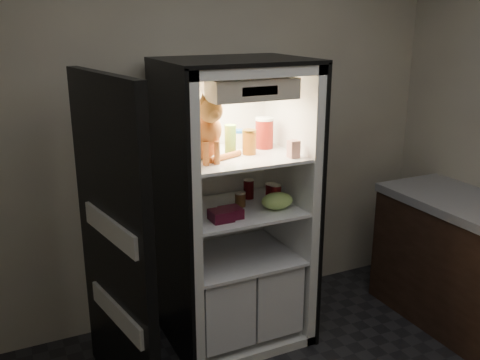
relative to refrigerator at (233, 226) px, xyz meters
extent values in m
plane|color=beige|center=(0.00, 0.42, 0.56)|extent=(3.60, 0.00, 3.60)
cube|color=white|center=(0.00, 0.29, 0.13)|extent=(0.85, 0.06, 1.85)
cube|color=white|center=(-0.40, -0.03, 0.13)|extent=(0.06, 0.70, 1.85)
cube|color=white|center=(0.40, -0.03, 0.13)|extent=(0.06, 0.70, 1.85)
cube|color=white|center=(0.00, -0.03, 1.03)|extent=(0.85, 0.70, 0.06)
cube|color=white|center=(0.00, -0.03, -0.76)|extent=(0.85, 0.70, 0.06)
cube|color=black|center=(-0.44, -0.03, 0.13)|extent=(0.02, 0.72, 1.87)
cube|color=black|center=(0.44, -0.03, 0.13)|extent=(0.02, 0.72, 1.87)
cube|color=black|center=(0.00, -0.03, 1.07)|extent=(0.90, 0.72, 0.02)
cube|color=white|center=(0.00, -0.06, 0.49)|extent=(0.73, 0.62, 0.02)
cube|color=white|center=(0.00, -0.06, 0.14)|extent=(0.73, 0.62, 0.02)
cube|color=white|center=(-0.18, -0.06, -0.44)|extent=(0.34, 0.58, 0.48)
cube|color=white|center=(0.18, -0.06, -0.44)|extent=(0.34, 0.58, 0.48)
cube|color=white|center=(0.00, -0.06, -0.19)|extent=(0.73, 0.62, 0.02)
cube|color=beige|center=(0.00, -0.27, 0.93)|extent=(0.52, 0.18, 0.12)
cube|color=black|center=(0.00, -0.36, 0.93)|extent=(0.22, 0.01, 0.05)
cube|color=black|center=(-0.84, -0.28, 0.13)|extent=(0.21, 0.87, 1.85)
cube|color=white|center=(-0.85, -0.34, -0.24)|extent=(0.17, 0.64, 0.12)
cube|color=white|center=(-0.85, -0.34, 0.26)|extent=(0.17, 0.64, 0.12)
ellipsoid|color=#B85317|center=(-0.22, -0.04, 0.60)|extent=(0.23, 0.27, 0.22)
ellipsoid|color=#B85317|center=(-0.23, -0.14, 0.69)|extent=(0.18, 0.17, 0.19)
sphere|color=#C45C26|center=(-0.23, -0.21, 0.81)|extent=(0.15, 0.15, 0.14)
sphere|color=#C45C26|center=(-0.24, -0.27, 0.80)|extent=(0.06, 0.06, 0.06)
cone|color=#C45C26|center=(-0.27, -0.20, 0.88)|extent=(0.06, 0.06, 0.06)
cone|color=#C45C26|center=(-0.19, -0.20, 0.88)|extent=(0.06, 0.06, 0.06)
cylinder|color=#B85317|center=(-0.27, -0.21, 0.57)|extent=(0.04, 0.04, 0.14)
cylinder|color=#B85317|center=(-0.20, -0.21, 0.57)|extent=(0.04, 0.04, 0.14)
cylinder|color=#B85317|center=(-0.11, -0.14, 0.52)|extent=(0.25, 0.13, 0.04)
cylinder|color=#24862D|center=(-0.04, -0.04, 0.58)|extent=(0.07, 0.07, 0.17)
cylinder|color=#24862D|center=(-0.04, -0.04, 0.68)|extent=(0.07, 0.07, 0.02)
cylinder|color=white|center=(0.09, 0.10, 0.55)|extent=(0.08, 0.08, 0.10)
cylinder|color=blue|center=(0.09, 0.10, 0.61)|extent=(0.09, 0.09, 0.02)
cylinder|color=maroon|center=(0.07, -0.08, 0.57)|extent=(0.09, 0.09, 0.14)
cylinder|color=#AD7D2E|center=(0.07, -0.08, 0.65)|extent=(0.09, 0.09, 0.02)
cylinder|color=maroon|center=(0.24, 0.02, 0.59)|extent=(0.12, 0.12, 0.18)
cylinder|color=white|center=(0.24, 0.02, 0.69)|extent=(0.12, 0.12, 0.02)
cube|color=silver|center=(0.28, -0.27, 0.55)|extent=(0.06, 0.06, 0.11)
cylinder|color=black|center=(0.15, 0.07, 0.21)|extent=(0.07, 0.07, 0.13)
cylinder|color=#B2B2B2|center=(0.15, 0.07, 0.28)|extent=(0.07, 0.07, 0.00)
cylinder|color=black|center=(0.23, -0.09, 0.21)|extent=(0.07, 0.07, 0.13)
cylinder|color=#B2B2B2|center=(0.23, -0.09, 0.28)|extent=(0.07, 0.07, 0.00)
cylinder|color=black|center=(0.24, -0.12, 0.21)|extent=(0.07, 0.07, 0.13)
cylinder|color=#B2B2B2|center=(0.24, -0.12, 0.28)|extent=(0.07, 0.07, 0.00)
cylinder|color=#553218|center=(0.03, -0.05, 0.19)|extent=(0.07, 0.07, 0.09)
cylinder|color=#B2B2B2|center=(0.03, -0.05, 0.24)|extent=(0.07, 0.07, 0.01)
ellipsoid|color=#91BE58|center=(0.22, -0.19, 0.20)|extent=(0.21, 0.15, 0.11)
cube|color=#520D21|center=(-0.18, -0.22, 0.18)|extent=(0.13, 0.13, 0.06)
cube|color=#520D21|center=(-0.11, -0.20, 0.18)|extent=(0.13, 0.13, 0.06)
camera|label=1|loc=(-1.38, -2.97, 1.32)|focal=40.00mm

